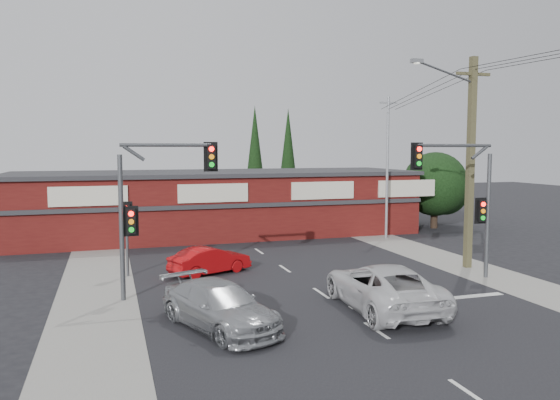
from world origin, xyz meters
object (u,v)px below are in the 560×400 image
object	(u,v)px
white_suv	(383,287)
silver_suv	(220,306)
shop_building	(217,202)
red_sedan	(210,260)
utility_pole	(468,156)

from	to	relation	value
white_suv	silver_suv	bearing A→B (deg)	6.33
shop_building	red_sedan	bearing A→B (deg)	-102.62
shop_building	utility_pole	bearing A→B (deg)	-56.24
silver_suv	utility_pole	bearing A→B (deg)	0.98
red_sedan	shop_building	distance (m)	11.94
silver_suv	shop_building	bearing A→B (deg)	58.19
white_suv	red_sedan	size ratio (longest dim) A/B	1.55
red_sedan	silver_suv	bearing A→B (deg)	149.26
silver_suv	red_sedan	bearing A→B (deg)	61.01
utility_pole	silver_suv	bearing A→B (deg)	-157.98
white_suv	shop_building	xyz separation A→B (m)	(-2.30, 18.91, 1.32)
shop_building	white_suv	bearing A→B (deg)	-83.08
white_suv	red_sedan	xyz separation A→B (m)	(-4.88, 7.35, -0.19)
white_suv	utility_pole	distance (m)	9.75
shop_building	utility_pole	distance (m)	17.15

